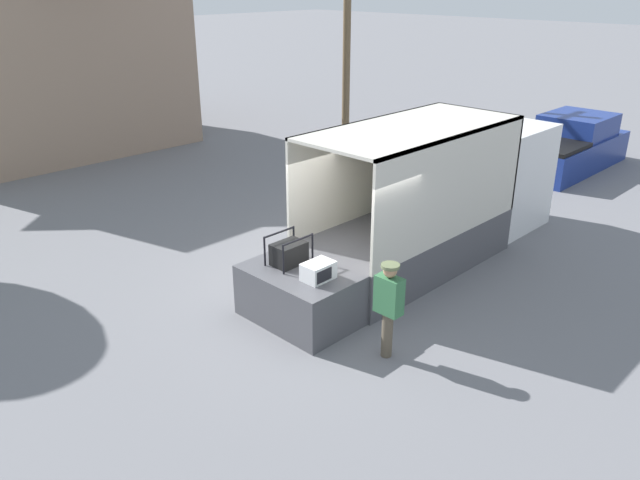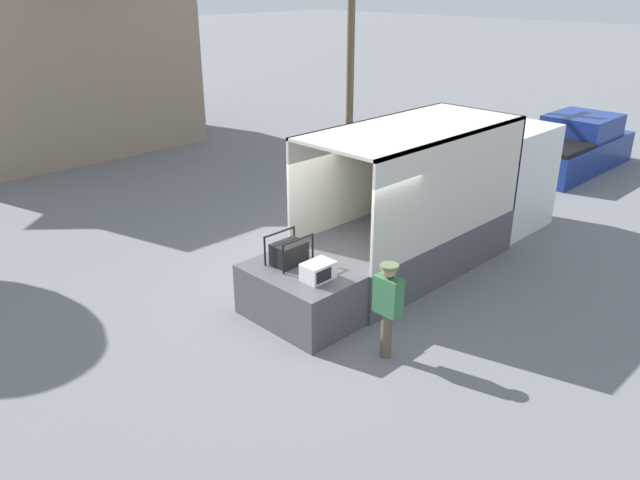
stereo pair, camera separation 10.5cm
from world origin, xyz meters
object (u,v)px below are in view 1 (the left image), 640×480
object	(u,v)px
portable_generator	(290,253)
worker_person	(389,301)
pickup_truck_blue	(568,147)
microwave	(318,271)
box_truck	(453,203)
utility_pole	(347,18)

from	to	relation	value
portable_generator	worker_person	distance (m)	2.19
portable_generator	pickup_truck_blue	xyz separation A→B (m)	(12.49, 0.53, -0.48)
worker_person	pickup_truck_blue	size ratio (longest dim) A/B	0.33
microwave	portable_generator	bearing A→B (deg)	82.97
box_truck	microwave	world-z (taller)	box_truck
worker_person	utility_pole	bearing A→B (deg)	44.99
pickup_truck_blue	microwave	bearing A→B (deg)	-173.92
pickup_truck_blue	utility_pole	xyz separation A→B (m)	(-1.96, 7.74, 3.61)
portable_generator	box_truck	bearing A→B (deg)	-4.28
microwave	pickup_truck_blue	distance (m)	12.67
microwave	worker_person	bearing A→B (deg)	-83.20
utility_pole	box_truck	bearing A→B (deg)	-124.33
portable_generator	worker_person	size ratio (longest dim) A/B	0.45
pickup_truck_blue	utility_pole	bearing A→B (deg)	104.22
box_truck	utility_pole	size ratio (longest dim) A/B	0.84
box_truck	pickup_truck_blue	size ratio (longest dim) A/B	1.42
microwave	portable_generator	xyz separation A→B (m)	(0.10, 0.81, 0.05)
box_truck	worker_person	xyz separation A→B (m)	(-4.58, -1.84, -0.01)
microwave	utility_pole	world-z (taller)	utility_pole
utility_pole	pickup_truck_blue	bearing A→B (deg)	-75.78
microwave	utility_pole	distance (m)	14.34
box_truck	portable_generator	world-z (taller)	box_truck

